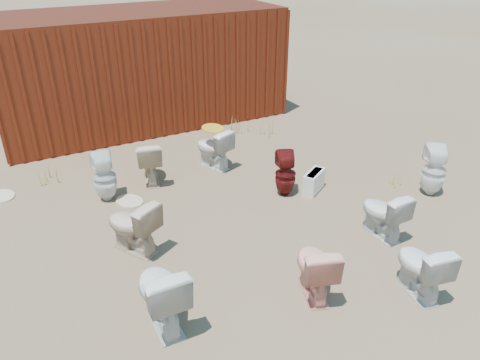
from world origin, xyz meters
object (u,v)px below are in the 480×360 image
toilet_front_e (383,214)px  toilet_back_beige_left (133,226)px  toilet_back_e (434,171)px  loose_tank (314,182)px  toilet_back_a (105,177)px  shipping_container (141,67)px  toilet_front_c (421,268)px  toilet_back_beige_right (149,161)px  toilet_front_maroon (285,174)px  toilet_front_pink (315,268)px  toilet_back_yellowlid (213,148)px  toilet_front_a (161,294)px

toilet_front_e → toilet_back_beige_left: (-3.18, 1.30, 0.03)m
toilet_back_e → loose_tank: size_ratio=1.68×
toilet_front_e → toilet_back_a: (-3.16, 2.84, 0.04)m
shipping_container → toilet_front_c: 7.32m
toilet_back_beige_right → shipping_container: bearing=-92.4°
toilet_front_maroon → toilet_front_e: (0.55, -1.64, -0.01)m
toilet_back_beige_right → toilet_front_maroon: bearing=154.1°
toilet_front_pink → toilet_back_beige_left: size_ratio=0.96×
toilet_front_c → toilet_back_a: bearing=-44.4°
toilet_front_c → loose_tank: (0.39, 2.61, -0.19)m
toilet_back_yellowlid → toilet_back_e: (2.71, -2.58, 0.05)m
toilet_front_pink → toilet_front_c: toilet_front_pink is taller
toilet_front_e → loose_tank: toilet_front_e is taller
loose_tank → toilet_front_pink: bearing=-157.7°
toilet_front_pink → toilet_back_e: bearing=-141.1°
toilet_back_beige_left → toilet_front_c: bearing=109.3°
toilet_front_e → toilet_back_beige_right: bearing=-54.7°
toilet_back_beige_right → toilet_front_pink: bearing=116.0°
toilet_front_c → toilet_front_e: bearing=-101.4°
toilet_front_c → toilet_back_beige_left: bearing=-30.2°
toilet_front_e → toilet_back_beige_left: 3.43m
toilet_front_pink → toilet_front_maroon: size_ratio=1.00×
toilet_back_e → toilet_back_beige_right: bearing=2.6°
toilet_back_yellowlid → loose_tank: 1.94m
toilet_front_pink → toilet_front_a: bearing=8.0°
toilet_front_maroon → toilet_back_beige_left: bearing=30.3°
toilet_front_pink → shipping_container: bearing=-70.7°
toilet_front_c → toilet_front_maroon: toilet_front_maroon is taller
shipping_container → toilet_back_a: (-1.71, -3.26, -0.80)m
toilet_front_e → toilet_back_beige_left: size_ratio=0.93×
toilet_front_e → toilet_back_beige_left: bearing=-23.6°
toilet_front_a → toilet_back_e: bearing=-170.8°
toilet_back_beige_left → shipping_container: bearing=-138.9°
toilet_front_maroon → toilet_front_pink: bearing=88.0°
toilet_front_a → toilet_back_e: size_ratio=1.00×
toilet_front_c → toilet_back_e: 2.61m
toilet_front_e → loose_tank: bearing=-88.6°
toilet_front_a → toilet_back_a: 3.01m
toilet_front_a → toilet_back_beige_left: bearing=-93.6°
toilet_front_pink → toilet_back_a: 3.74m
toilet_front_a → shipping_container: bearing=-105.2°
toilet_back_e → toilet_front_maroon: bearing=8.7°
toilet_front_maroon → toilet_back_a: bearing=-1.9°
toilet_front_maroon → toilet_front_e: bearing=131.6°
toilet_front_c → toilet_front_e: size_ratio=1.02×
shipping_container → toilet_back_beige_right: size_ratio=7.96×
toilet_front_c → toilet_back_yellowlid: toilet_back_yellowlid is taller
shipping_container → toilet_front_pink: bearing=-90.9°
shipping_container → toilet_back_e: shipping_container is taller
toilet_front_maroon → toilet_back_yellowlid: size_ratio=1.00×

